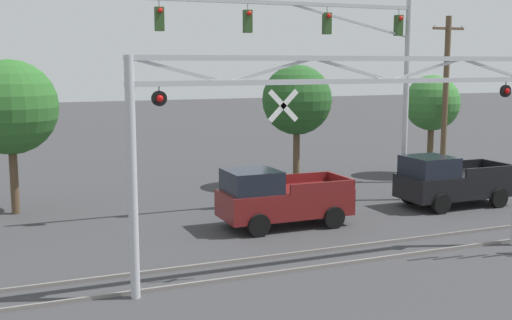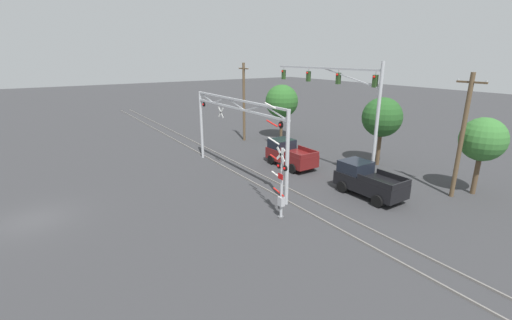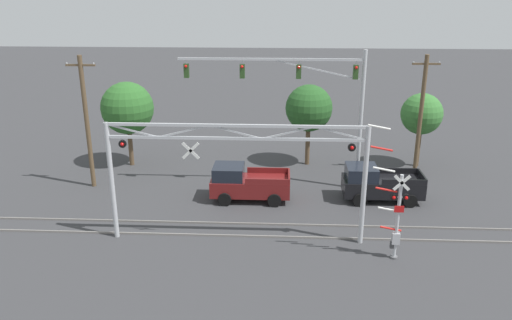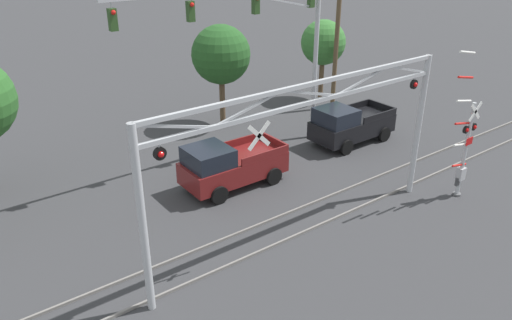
% 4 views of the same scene
% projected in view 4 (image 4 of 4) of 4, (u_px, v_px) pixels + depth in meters
% --- Properties ---
extents(rail_track_near, '(80.00, 0.08, 0.10)m').
position_uv_depth(rail_track_near, '(299.00, 234.00, 18.95)').
color(rail_track_near, gray).
rests_on(rail_track_near, ground_plane).
extents(rail_track_far, '(80.00, 0.08, 0.10)m').
position_uv_depth(rail_track_far, '(275.00, 218.00, 19.99)').
color(rail_track_far, gray).
rests_on(rail_track_far, ground_plane).
extents(crossing_gantry, '(12.72, 0.28, 6.09)m').
position_uv_depth(crossing_gantry, '(308.00, 134.00, 16.94)').
color(crossing_gantry, '#B7BABF').
rests_on(crossing_gantry, ground_plane).
extents(crossing_signal_mast, '(2.13, 0.35, 6.57)m').
position_uv_depth(crossing_signal_mast, '(464.00, 149.00, 20.77)').
color(crossing_signal_mast, '#B7BABF').
rests_on(crossing_signal_mast, ground_plane).
extents(traffic_signal_span, '(11.27, 0.39, 8.76)m').
position_uv_depth(traffic_signal_span, '(274.00, 31.00, 23.71)').
color(traffic_signal_span, '#B7BABF').
rests_on(traffic_signal_span, ground_plane).
extents(pickup_truck_lead, '(4.73, 2.29, 2.15)m').
position_uv_depth(pickup_truck_lead, '(229.00, 165.00, 22.12)').
color(pickup_truck_lead, maroon).
rests_on(pickup_truck_lead, ground_plane).
extents(pickup_truck_following, '(4.71, 2.29, 2.15)m').
position_uv_depth(pickup_truck_following, '(349.00, 124.00, 26.64)').
color(pickup_truck_following, black).
rests_on(pickup_truck_following, ground_plane).
extents(utility_pole_right, '(1.80, 0.28, 8.16)m').
position_uv_depth(utility_pole_right, '(337.00, 42.00, 30.47)').
color(utility_pole_right, brown).
rests_on(utility_pole_right, ground_plane).
extents(background_tree_beyond_span, '(3.31, 3.31, 5.83)m').
position_uv_depth(background_tree_beyond_span, '(221.00, 55.00, 27.76)').
color(background_tree_beyond_span, brown).
rests_on(background_tree_beyond_span, ground_plane).
extents(background_tree_far_left_verge, '(2.89, 2.89, 5.29)m').
position_uv_depth(background_tree_far_left_verge, '(323.00, 43.00, 32.18)').
color(background_tree_far_left_verge, brown).
rests_on(background_tree_far_left_verge, ground_plane).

